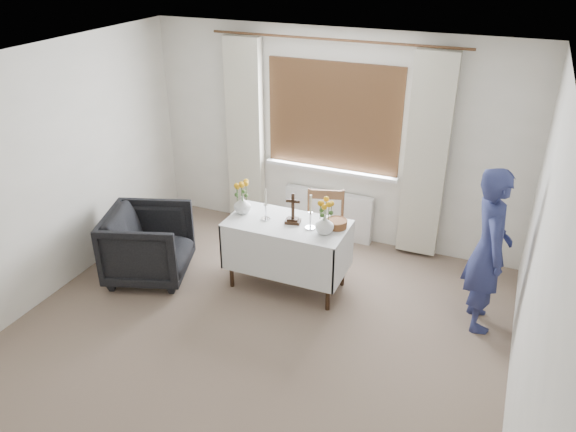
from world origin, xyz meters
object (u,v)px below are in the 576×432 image
object	(u,v)px
altar_table	(287,255)
flower_vase_right	(325,224)
flower_vase_left	(242,205)
wooden_chair	(324,235)
wooden_cross	(293,208)
person	(489,250)
armchair	(149,245)

from	to	relation	value
altar_table	flower_vase_right	size ratio (longest dim) A/B	6.44
flower_vase_left	altar_table	bearing A→B (deg)	-2.87
wooden_chair	flower_vase_right	xyz separation A→B (m)	(0.16, -0.46, 0.39)
wooden_cross	flower_vase_left	distance (m)	0.58
flower_vase_left	person	bearing A→B (deg)	2.71
person	wooden_cross	world-z (taller)	person
altar_table	wooden_cross	world-z (taller)	wooden_cross
armchair	flower_vase_right	distance (m)	1.97
armchair	flower_vase_right	size ratio (longest dim) A/B	4.43
wooden_chair	flower_vase_right	size ratio (longest dim) A/B	4.83
armchair	person	size ratio (longest dim) A/B	0.53
person	flower_vase_right	distance (m)	1.53
wooden_chair	armchair	world-z (taller)	wooden_chair
flower_vase_left	wooden_cross	bearing A→B (deg)	-0.64
flower_vase_left	wooden_chair	bearing A→B (deg)	25.76
altar_table	flower_vase_left	bearing A→B (deg)	177.13
armchair	wooden_cross	bearing A→B (deg)	-93.60
flower_vase_left	flower_vase_right	size ratio (longest dim) A/B	0.98
armchair	wooden_cross	world-z (taller)	wooden_cross
armchair	altar_table	bearing A→B (deg)	-93.78
altar_table	flower_vase_left	world-z (taller)	flower_vase_left
wooden_chair	armchair	size ratio (longest dim) A/B	1.09
person	wooden_chair	bearing A→B (deg)	65.88
wooden_chair	flower_vase_right	world-z (taller)	flower_vase_right
armchair	flower_vase_left	xyz separation A→B (m)	(0.94, 0.42, 0.47)
altar_table	armchair	bearing A→B (deg)	-164.92
flower_vase_right	altar_table	bearing A→B (deg)	171.76
person	flower_vase_right	bearing A→B (deg)	82.35
altar_table	wooden_chair	size ratio (longest dim) A/B	1.33
wooden_cross	altar_table	bearing A→B (deg)	-170.82
wooden_chair	wooden_cross	size ratio (longest dim) A/B	2.85
flower_vase_right	wooden_cross	bearing A→B (deg)	167.61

